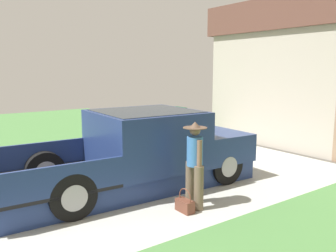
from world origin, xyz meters
name	(u,v)px	position (x,y,z in m)	size (l,w,h in m)	color
pickup_truck	(144,152)	(0.26, 4.00, 0.72)	(2.24, 5.56, 1.61)	navy
person_with_hat	(195,163)	(1.81, 4.10, 0.82)	(0.49, 0.43, 1.56)	brown
handbag	(185,205)	(1.91, 3.81, 0.13)	(0.35, 0.18, 0.42)	brown
wheeled_trash_bin	(174,121)	(-3.59, 7.66, 0.60)	(0.60, 0.72, 1.10)	#286B38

